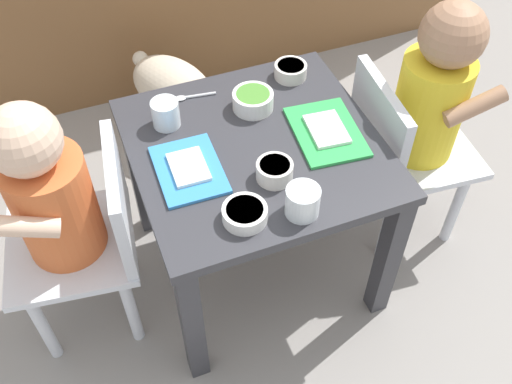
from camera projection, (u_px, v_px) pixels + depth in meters
The scene contains 14 objects.
ground_plane at pixel (256, 262), 1.62m from camera, with size 7.00×7.00×0.00m, color gray.
dining_table at pixel (256, 171), 1.35m from camera, with size 0.54×0.53×0.45m.
seated_child_left at pixel (59, 202), 1.21m from camera, with size 0.32×0.32×0.68m.
seated_child_right at pixel (426, 103), 1.39m from camera, with size 0.30×0.30×0.70m.
dog at pixel (183, 93), 1.79m from camera, with size 0.30×0.42×0.31m.
food_tray_left at pixel (189, 169), 1.23m from camera, with size 0.14×0.19×0.02m.
food_tray_right at pixel (327, 131), 1.31m from camera, with size 0.16×0.21×0.02m.
water_cup_left at pixel (166, 115), 1.31m from camera, with size 0.06×0.06×0.06m.
water_cup_right at pixel (302, 203), 1.14m from camera, with size 0.07×0.07×0.06m.
veggie_bowl_near at pixel (253, 100), 1.35m from camera, with size 0.09×0.09×0.04m.
cereal_bowl_left_side at pixel (291, 70), 1.43m from camera, with size 0.08×0.08×0.03m.
cereal_bowl_right_side at pixel (274, 171), 1.21m from camera, with size 0.08×0.08×0.04m.
veggie_bowl_far at pixel (245, 213), 1.14m from camera, with size 0.09×0.09×0.03m.
spoon_by_left_tray at pixel (191, 97), 1.39m from camera, with size 0.10×0.03×0.01m.
Camera 1 is at (-0.34, -0.87, 1.34)m, focal length 41.32 mm.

